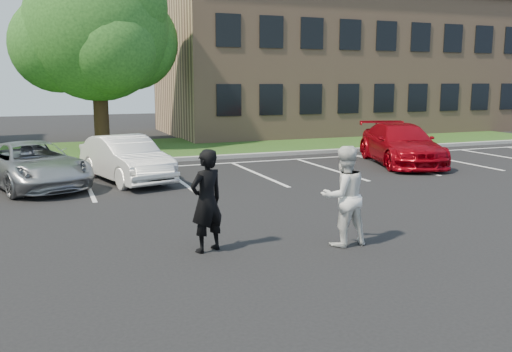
{
  "coord_description": "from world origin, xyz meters",
  "views": [
    {
      "loc": [
        -3.92,
        -9.01,
        3.14
      ],
      "look_at": [
        0.0,
        1.0,
        1.25
      ],
      "focal_mm": 38.0,
      "sensor_mm": 36.0,
      "label": 1
    }
  ],
  "objects_px": {
    "office_building": "(340,65)",
    "car_silver_minivan": "(32,165)",
    "tree": "(99,33)",
    "man_black_suit": "(207,201)",
    "car_red_compact": "(401,144)",
    "car_white_sedan": "(126,159)",
    "man_white_shirt": "(344,196)"
  },
  "relations": [
    {
      "from": "office_building",
      "to": "car_white_sedan",
      "type": "xyz_separation_m",
      "value": [
        -15.58,
        -13.73,
        -3.44
      ]
    },
    {
      "from": "tree",
      "to": "car_red_compact",
      "type": "bearing_deg",
      "value": -43.97
    },
    {
      "from": "man_black_suit",
      "to": "tree",
      "type": "bearing_deg",
      "value": -111.59
    },
    {
      "from": "man_white_shirt",
      "to": "car_silver_minivan",
      "type": "xyz_separation_m",
      "value": [
        -5.66,
        8.48,
        -0.29
      ]
    },
    {
      "from": "office_building",
      "to": "tree",
      "type": "relative_size",
      "value": 2.55
    },
    {
      "from": "office_building",
      "to": "car_silver_minivan",
      "type": "height_order",
      "value": "office_building"
    },
    {
      "from": "car_white_sedan",
      "to": "car_red_compact",
      "type": "distance_m",
      "value": 10.31
    },
    {
      "from": "office_building",
      "to": "car_silver_minivan",
      "type": "distance_m",
      "value": 23.14
    },
    {
      "from": "tree",
      "to": "man_black_suit",
      "type": "relative_size",
      "value": 4.57
    },
    {
      "from": "man_black_suit",
      "to": "man_white_shirt",
      "type": "relative_size",
      "value": 0.99
    },
    {
      "from": "tree",
      "to": "man_black_suit",
      "type": "xyz_separation_m",
      "value": [
        0.06,
        -17.37,
        -4.39
      ]
    },
    {
      "from": "office_building",
      "to": "car_red_compact",
      "type": "relative_size",
      "value": 4.23
    },
    {
      "from": "man_black_suit",
      "to": "car_red_compact",
      "type": "relative_size",
      "value": 0.36
    },
    {
      "from": "man_black_suit",
      "to": "car_white_sedan",
      "type": "bearing_deg",
      "value": -109.16
    },
    {
      "from": "man_black_suit",
      "to": "car_white_sedan",
      "type": "distance_m",
      "value": 7.88
    },
    {
      "from": "tree",
      "to": "car_white_sedan",
      "type": "height_order",
      "value": "tree"
    },
    {
      "from": "tree",
      "to": "car_white_sedan",
      "type": "distance_m",
      "value": 10.57
    },
    {
      "from": "tree",
      "to": "car_red_compact",
      "type": "relative_size",
      "value": 1.66
    },
    {
      "from": "office_building",
      "to": "tree",
      "type": "height_order",
      "value": "tree"
    },
    {
      "from": "office_building",
      "to": "man_white_shirt",
      "type": "distance_m",
      "value": 25.74
    },
    {
      "from": "office_building",
      "to": "man_black_suit",
      "type": "xyz_separation_m",
      "value": [
        -15.22,
        -21.61,
        -3.2
      ]
    },
    {
      "from": "office_building",
      "to": "car_red_compact",
      "type": "distance_m",
      "value": 15.24
    },
    {
      "from": "man_white_shirt",
      "to": "office_building",
      "type": "bearing_deg",
      "value": -120.83
    },
    {
      "from": "office_building",
      "to": "man_black_suit",
      "type": "bearing_deg",
      "value": -125.16
    },
    {
      "from": "man_black_suit",
      "to": "car_red_compact",
      "type": "bearing_deg",
      "value": -163.99
    },
    {
      "from": "man_black_suit",
      "to": "car_white_sedan",
      "type": "xyz_separation_m",
      "value": [
        -0.36,
        7.87,
        -0.25
      ]
    },
    {
      "from": "car_silver_minivan",
      "to": "car_red_compact",
      "type": "distance_m",
      "value": 13.05
    },
    {
      "from": "office_building",
      "to": "tree",
      "type": "xyz_separation_m",
      "value": [
        -15.27,
        -4.24,
        1.19
      ]
    },
    {
      "from": "tree",
      "to": "car_silver_minivan",
      "type": "height_order",
      "value": "tree"
    },
    {
      "from": "man_white_shirt",
      "to": "man_black_suit",
      "type": "bearing_deg",
      "value": -13.81
    },
    {
      "from": "tree",
      "to": "man_white_shirt",
      "type": "distance_m",
      "value": 18.65
    },
    {
      "from": "car_silver_minivan",
      "to": "car_red_compact",
      "type": "bearing_deg",
      "value": -19.98
    }
  ]
}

